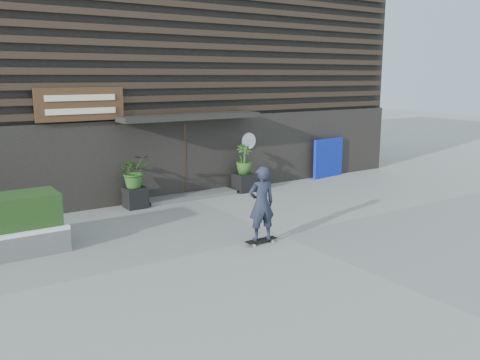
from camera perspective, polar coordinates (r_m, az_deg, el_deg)
ground at (r=12.23m, az=4.60°, el=-6.24°), size 80.00×80.00×0.00m
entrance_step at (r=15.95m, az=-5.64°, el=-1.79°), size 3.00×0.80×0.12m
planter_pot_left at (r=14.94m, az=-11.74°, el=-1.95°), size 0.60×0.60×0.60m
bamboo_left at (r=14.78m, az=-11.87°, el=0.99°), size 0.86×0.75×0.96m
planter_pot_right at (r=16.68m, az=0.44°, el=-0.29°), size 0.60×0.60×0.60m
bamboo_right at (r=16.53m, az=0.44°, el=2.36°), size 0.54×0.54×0.96m
blue_tarp at (r=19.33m, az=9.93°, el=2.49°), size 1.56×0.34×1.46m
building at (r=20.41m, az=-13.11°, el=12.02°), size 18.00×11.00×8.00m
skateboarder at (r=11.36m, az=2.44°, el=-2.70°), size 0.78×0.52×1.79m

